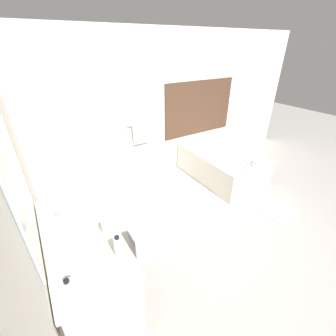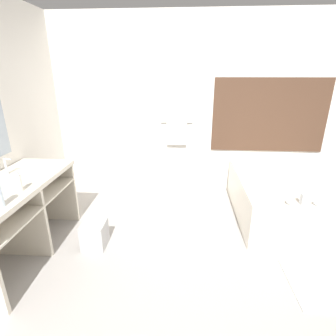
% 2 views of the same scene
% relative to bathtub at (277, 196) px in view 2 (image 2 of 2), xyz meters
% --- Properties ---
extents(ground_plane, '(16.00, 16.00, 0.00)m').
position_rel_bathtub_xyz_m(ground_plane, '(-1.10, -1.38, -0.30)').
color(ground_plane, '#A8A39E').
rests_on(ground_plane, ground).
extents(wall_back_with_blinds, '(7.40, 0.13, 2.70)m').
position_rel_bathtub_xyz_m(wall_back_with_blinds, '(-1.06, 0.85, 1.04)').
color(wall_back_with_blinds, white).
rests_on(wall_back_with_blinds, ground_plane).
extents(vanity_counter, '(0.66, 1.51, 0.85)m').
position_rel_bathtub_xyz_m(vanity_counter, '(-2.96, -1.02, 0.32)').
color(vanity_counter, beige).
rests_on(vanity_counter, ground_plane).
extents(sink_faucet, '(0.09, 0.04, 0.18)m').
position_rel_bathtub_xyz_m(sink_faucet, '(-3.14, -0.81, 0.63)').
color(sink_faucet, silver).
rests_on(sink_faucet, vanity_counter).
extents(bathtub, '(1.07, 1.62, 0.67)m').
position_rel_bathtub_xyz_m(bathtub, '(0.00, 0.00, 0.00)').
color(bathtub, silver).
rests_on(bathtub, ground_plane).
extents(soap_dispenser, '(0.05, 0.05, 0.19)m').
position_rel_bathtub_xyz_m(soap_dispenser, '(-2.75, -1.21, 0.63)').
color(soap_dispenser, white).
rests_on(soap_dispenser, vanity_counter).
extents(waste_bin, '(0.26, 0.26, 0.30)m').
position_rel_bathtub_xyz_m(waste_bin, '(-2.25, -0.84, -0.15)').
color(waste_bin, '#B2B2B2').
rests_on(waste_bin, ground_plane).
extents(bath_mat, '(0.55, 0.68, 0.02)m').
position_rel_bathtub_xyz_m(bath_mat, '(0.03, -1.25, -0.29)').
color(bath_mat, white).
rests_on(bath_mat, ground_plane).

